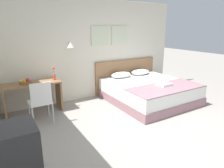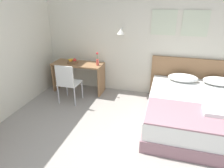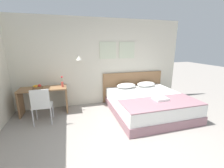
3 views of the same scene
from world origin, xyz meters
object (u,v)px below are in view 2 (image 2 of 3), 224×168
(pillow_right, at_px, (219,81))
(flower_vase, at_px, (97,60))
(bed, at_px, (203,113))
(throw_blanket, at_px, (211,118))
(folded_towel_near_foot, at_px, (214,111))
(desk, at_px, (78,71))
(pillow_left, at_px, (183,78))
(fruit_bowl, at_px, (73,61))
(headboard, at_px, (198,80))
(desk_chair, at_px, (67,81))

(pillow_right, height_order, flower_vase, flower_vase)
(bed, relative_size, pillow_right, 3.34)
(pillow_right, distance_m, throw_blanket, 1.46)
(folded_towel_near_foot, height_order, desk, desk)
(pillow_left, relative_size, fruit_bowl, 2.45)
(throw_blanket, bearing_deg, flower_vase, 149.15)
(headboard, relative_size, pillow_left, 3.37)
(bed, relative_size, fruit_bowl, 8.17)
(desk, xyz_separation_m, flower_vase, (0.51, -0.02, 0.34))
(throw_blanket, xyz_separation_m, desk, (-2.80, 1.38, -0.02))
(desk, bearing_deg, flower_vase, -2.35)
(desk, bearing_deg, pillow_left, 0.73)
(pillow_left, bearing_deg, bed, -66.46)
(throw_blanket, xyz_separation_m, folded_towel_near_foot, (0.06, 0.15, 0.04))
(headboard, xyz_separation_m, desk, (-2.80, -0.30, 0.03))
(flower_vase, bearing_deg, pillow_right, 1.13)
(pillow_right, xyz_separation_m, fruit_bowl, (-3.28, -0.06, 0.17))
(bed, height_order, desk_chair, desk_chair)
(bed, xyz_separation_m, headboard, (0.00, 1.07, 0.23))
(desk_chair, height_order, fruit_bowl, desk_chair)
(pillow_left, bearing_deg, pillow_right, 0.00)
(pillow_left, height_order, pillow_right, same)
(folded_towel_near_foot, relative_size, desk, 0.26)
(folded_towel_near_foot, xyz_separation_m, flower_vase, (-2.34, 1.22, 0.28))
(folded_towel_near_foot, relative_size, desk_chair, 0.36)
(fruit_bowl, height_order, flower_vase, flower_vase)
(folded_towel_near_foot, relative_size, flower_vase, 1.03)
(throw_blanket, relative_size, desk_chair, 2.14)
(bed, distance_m, flower_vase, 2.48)
(desk_chair, xyz_separation_m, fruit_bowl, (-0.17, 0.64, 0.24))
(pillow_left, height_order, folded_towel_near_foot, pillow_left)
(throw_blanket, height_order, desk_chair, desk_chair)
(throw_blanket, distance_m, desk_chair, 2.85)
(bed, height_order, pillow_right, pillow_right)
(pillow_left, bearing_deg, desk, -179.27)
(desk_chair, bearing_deg, pillow_right, 12.58)
(fruit_bowl, xyz_separation_m, flower_vase, (0.64, 0.00, 0.08))
(bed, height_order, desk, desk)
(desk, distance_m, fruit_bowl, 0.29)
(pillow_right, height_order, folded_towel_near_foot, pillow_right)
(bed, relative_size, desk_chair, 2.32)
(desk, bearing_deg, bed, -15.54)
(bed, relative_size, flower_vase, 6.71)
(headboard, height_order, desk, headboard)
(bed, distance_m, desk, 2.92)
(pillow_left, xyz_separation_m, desk, (-2.45, -0.03, -0.09))
(flower_vase, bearing_deg, throw_blanket, -30.85)
(bed, bearing_deg, pillow_left, 113.54)
(bed, distance_m, throw_blanket, 0.67)
(pillow_left, bearing_deg, throw_blanket, -76.01)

